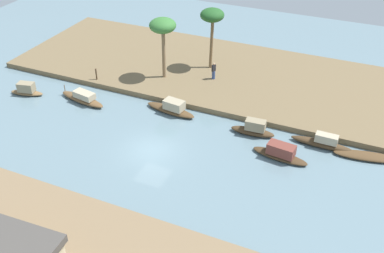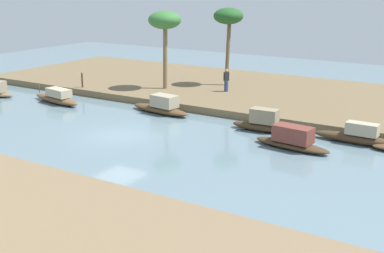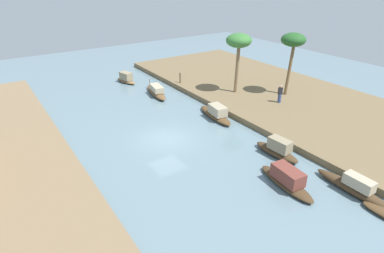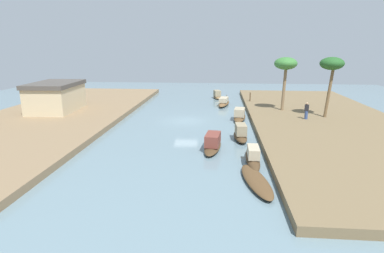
# 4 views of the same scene
# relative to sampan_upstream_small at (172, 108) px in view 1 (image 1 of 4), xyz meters

# --- Properties ---
(river_water) EXTENTS (70.93, 70.93, 0.00)m
(river_water) POSITION_rel_sampan_upstream_small_xyz_m (-1.01, 5.74, -0.47)
(river_water) COLOR slate
(river_water) RESTS_ON ground
(riverbank_left) EXTENTS (42.08, 15.01, 0.52)m
(riverbank_left) POSITION_rel_sampan_upstream_small_xyz_m (-1.01, -8.68, -0.21)
(riverbank_left) COLOR brown
(riverbank_left) RESTS_ON ground
(sampan_upstream_small) EXTENTS (5.00, 1.81, 1.31)m
(sampan_upstream_small) POSITION_rel_sampan_upstream_small_xyz_m (0.00, 0.00, 0.00)
(sampan_upstream_small) COLOR brown
(sampan_upstream_small) RESTS_ON river_water
(sampan_near_left_bank) EXTENTS (5.19, 2.00, 1.12)m
(sampan_near_left_bank) POSITION_rel_sampan_upstream_small_xyz_m (8.37, 1.61, -0.05)
(sampan_near_left_bank) COLOR brown
(sampan_near_left_bank) RESTS_ON river_water
(sampan_foreground) EXTENTS (4.51, 1.63, 1.27)m
(sampan_foreground) POSITION_rel_sampan_upstream_small_xyz_m (-10.55, 2.64, 0.03)
(sampan_foreground) COLOR #47331E
(sampan_foreground) RESTS_ON river_water
(sampan_with_red_awning) EXTENTS (3.35, 1.65, 1.25)m
(sampan_with_red_awning) POSITION_rel_sampan_upstream_small_xyz_m (14.09, 2.59, 0.03)
(sampan_with_red_awning) COLOR brown
(sampan_with_red_awning) RESTS_ON river_water
(sampan_open_hull) EXTENTS (4.94, 0.98, 1.22)m
(sampan_open_hull) POSITION_rel_sampan_upstream_small_xyz_m (-13.27, -0.17, -0.04)
(sampan_open_hull) COLOR #47331E
(sampan_open_hull) RESTS_ON river_water
(sampan_downstream_large) EXTENTS (3.72, 1.29, 1.39)m
(sampan_downstream_large) POSITION_rel_sampan_upstream_small_xyz_m (-7.69, 0.35, 0.05)
(sampan_downstream_large) COLOR #47331E
(sampan_downstream_large) RESTS_ON river_water
(sampan_with_tall_canopy) EXTENTS (5.23, 2.12, 0.39)m
(sampan_with_tall_canopy) POSITION_rel_sampan_upstream_small_xyz_m (-16.73, -0.05, -0.28)
(sampan_with_tall_canopy) COLOR brown
(sampan_with_tall_canopy) RESTS_ON river_water
(person_on_near_bank) EXTENTS (0.43, 0.45, 1.73)m
(person_on_near_bank) POSITION_rel_sampan_upstream_small_xyz_m (-1.38, -6.65, 0.84)
(person_on_near_bank) COLOR #33477A
(person_on_near_bank) RESTS_ON riverbank_left
(mooring_post) EXTENTS (0.14, 0.14, 1.17)m
(mooring_post) POSITION_rel_sampan_upstream_small_xyz_m (9.14, -1.89, 0.63)
(mooring_post) COLOR #4C3823
(mooring_post) RESTS_ON riverbank_left
(palm_tree_left_near) EXTENTS (2.38, 2.38, 6.21)m
(palm_tree_left_near) POSITION_rel_sampan_upstream_small_xyz_m (-0.15, -9.08, 5.41)
(palm_tree_left_near) COLOR brown
(palm_tree_left_near) RESTS_ON riverbank_left
(palm_tree_left_far) EXTENTS (2.55, 2.55, 6.05)m
(palm_tree_left_far) POSITION_rel_sampan_upstream_small_xyz_m (3.29, -5.15, 5.22)
(palm_tree_left_far) COLOR #7F6647
(palm_tree_left_far) RESTS_ON riverbank_left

